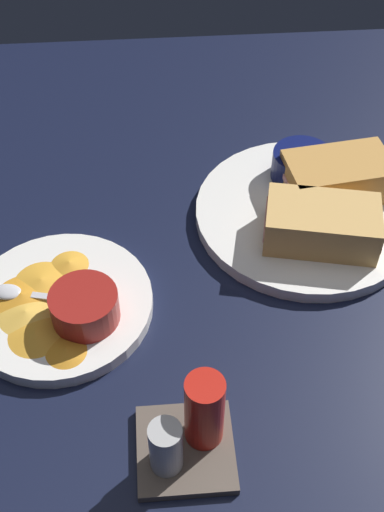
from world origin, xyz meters
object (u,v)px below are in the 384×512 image
(ramekin_dark_sauce, at_px, (302,164))
(ramekin_light_gravy, at_px, (84,306))
(plate_chips_companion, at_px, (60,305))
(spoon_by_gravy_ramekin, at_px, (19,293))
(spoon_by_dark_ramekin, at_px, (306,205))
(plate_sandwich_main, at_px, (305,214))
(sandwich_half_far, at_px, (337,177))
(sandwich_half_near, at_px, (322,224))
(condiment_caddy, at_px, (190,431))

(ramekin_dark_sauce, distance_m, ramekin_light_gravy, 0.34)
(ramekin_dark_sauce, height_order, ramekin_light_gravy, ramekin_dark_sauce)
(plate_chips_companion, distance_m, spoon_by_gravy_ramekin, 0.05)
(spoon_by_gravy_ramekin, bearing_deg, spoon_by_dark_ramekin, -161.40)
(plate_chips_companion, bearing_deg, plate_sandwich_main, -157.72)
(sandwich_half_far, xyz_separation_m, spoon_by_dark_ramekin, (0.04, 0.03, -0.02))
(ramekin_dark_sauce, xyz_separation_m, ramekin_light_gravy, (0.27, 0.21, -0.00))
(ramekin_dark_sauce, distance_m, spoon_by_dark_ramekin, 0.06)
(plate_chips_companion, bearing_deg, ramekin_light_gravy, 140.19)
(plate_sandwich_main, height_order, spoon_by_gravy_ramekin, spoon_by_gravy_ramekin)
(plate_chips_companion, bearing_deg, sandwich_half_near, -166.99)
(sandwich_half_near, distance_m, sandwich_half_far, 0.09)
(sandwich_half_far, height_order, plate_chips_companion, sandwich_half_far)
(sandwich_half_near, xyz_separation_m, plate_chips_companion, (0.30, 0.07, -0.03))
(sandwich_half_near, height_order, plate_chips_companion, sandwich_half_near)
(plate_sandwich_main, xyz_separation_m, ramekin_light_gravy, (0.27, 0.15, 0.03))
(sandwich_half_far, height_order, spoon_by_dark_ramekin, sandwich_half_far)
(plate_sandwich_main, bearing_deg, spoon_by_gravy_ramekin, 18.17)
(plate_sandwich_main, relative_size, spoon_by_dark_ramekin, 2.77)
(condiment_caddy, bearing_deg, sandwich_half_far, -122.64)
(ramekin_light_gravy, relative_size, condiment_caddy, 0.76)
(plate_sandwich_main, height_order, condiment_caddy, condiment_caddy)
(spoon_by_dark_ramekin, relative_size, condiment_caddy, 1.04)
(sandwich_half_far, bearing_deg, ramekin_light_gravy, 29.86)
(plate_sandwich_main, bearing_deg, spoon_by_dark_ramekin, -103.09)
(spoon_by_dark_ramekin, bearing_deg, plate_sandwich_main, 76.91)
(plate_chips_companion, distance_m, condiment_caddy, 0.22)
(sandwich_half_near, distance_m, ramekin_light_gravy, 0.29)
(spoon_by_gravy_ramekin, xyz_separation_m, condiment_caddy, (-0.17, 0.19, 0.01))
(sandwich_half_near, bearing_deg, ramekin_light_gravy, 19.33)
(ramekin_light_gravy, bearing_deg, spoon_by_dark_ramekin, -150.67)
(spoon_by_dark_ramekin, height_order, condiment_caddy, condiment_caddy)
(sandwich_half_near, distance_m, spoon_by_dark_ramekin, 0.06)
(spoon_by_dark_ramekin, relative_size, ramekin_light_gravy, 1.36)
(spoon_by_gravy_ramekin, bearing_deg, plate_sandwich_main, -161.83)
(spoon_by_gravy_ramekin, distance_m, condiment_caddy, 0.25)
(ramekin_dark_sauce, bearing_deg, sandwich_half_far, 140.97)
(spoon_by_dark_ramekin, xyz_separation_m, spoon_by_gravy_ramekin, (0.34, 0.12, 0.00))
(sandwich_half_near, relative_size, plate_chips_companion, 0.71)
(ramekin_dark_sauce, height_order, condiment_caddy, condiment_caddy)
(sandwich_half_far, bearing_deg, spoon_by_dark_ramekin, 33.13)
(plate_sandwich_main, height_order, plate_chips_companion, same)
(plate_sandwich_main, height_order, spoon_by_dark_ramekin, spoon_by_dark_ramekin)
(plate_sandwich_main, distance_m, ramekin_light_gravy, 0.31)
(sandwich_half_near, distance_m, plate_chips_companion, 0.31)
(plate_sandwich_main, bearing_deg, condiment_caddy, 60.62)
(ramekin_dark_sauce, bearing_deg, sandwich_half_near, 90.62)
(spoon_by_dark_ramekin, xyz_separation_m, plate_chips_companion, (0.30, 0.12, -0.01))
(condiment_caddy, bearing_deg, spoon_by_dark_ramekin, -119.24)
(ramekin_dark_sauce, relative_size, spoon_by_gravy_ramekin, 0.77)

